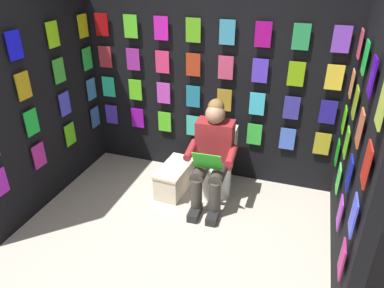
{
  "coord_description": "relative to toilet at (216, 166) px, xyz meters",
  "views": [
    {
      "loc": [
        -1.09,
        1.89,
        2.49
      ],
      "look_at": [
        -0.09,
        -1.1,
        0.85
      ],
      "focal_mm": 33.74,
      "sensor_mm": 36.0,
      "label": 1
    }
  ],
  "objects": [
    {
      "name": "ground_plane",
      "position": [
        0.21,
        1.61,
        -0.33
      ],
      "size": [
        30.0,
        30.0,
        0.0
      ],
      "primitive_type": "plane",
      "color": "#B2A899"
    },
    {
      "name": "person_reading",
      "position": [
        -0.01,
        0.23,
        0.27
      ],
      "size": [
        0.54,
        0.69,
        1.19
      ],
      "rotation": [
        0.0,
        0.0,
        0.04
      ],
      "color": "maroon",
      "rests_on": "ground"
    },
    {
      "name": "comic_longbox_near",
      "position": [
        0.46,
        0.16,
        -0.16
      ],
      "size": [
        0.34,
        0.62,
        0.33
      ],
      "rotation": [
        0.0,
        0.0,
        -0.06
      ],
      "color": "beige",
      "rests_on": "ground"
    },
    {
      "name": "display_wall_back",
      "position": [
        0.21,
        -0.43,
        0.78
      ],
      "size": [
        3.14,
        0.14,
        2.21
      ],
      "color": "black",
      "rests_on": "ground"
    },
    {
      "name": "toilet",
      "position": [
        0.0,
        0.0,
        0.0
      ],
      "size": [
        0.41,
        0.56,
        0.77
      ],
      "rotation": [
        0.0,
        0.0,
        0.04
      ],
      "color": "white",
      "rests_on": "ground"
    },
    {
      "name": "display_wall_left",
      "position": [
        -1.36,
        0.61,
        0.78
      ],
      "size": [
        0.14,
        1.99,
        2.21
      ],
      "color": "black",
      "rests_on": "ground"
    },
    {
      "name": "display_wall_right",
      "position": [
        1.78,
        0.61,
        0.78
      ],
      "size": [
        0.14,
        1.99,
        2.21
      ],
      "color": "black",
      "rests_on": "ground"
    }
  ]
}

